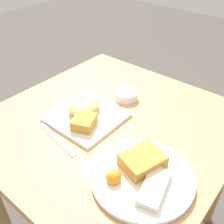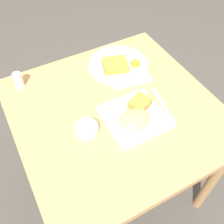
{
  "view_description": "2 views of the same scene",
  "coord_description": "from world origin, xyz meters",
  "px_view_note": "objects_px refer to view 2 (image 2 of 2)",
  "views": [
    {
      "loc": [
        0.58,
        0.49,
        1.32
      ],
      "look_at": [
        -0.01,
        -0.01,
        0.75
      ],
      "focal_mm": 42.0,
      "sensor_mm": 36.0,
      "label": 1
    },
    {
      "loc": [
        -0.37,
        -0.64,
        1.58
      ],
      "look_at": [
        -0.03,
        -0.03,
        0.74
      ],
      "focal_mm": 42.0,
      "sensor_mm": 36.0,
      "label": 2
    }
  ],
  "objects_px": {
    "plate_oval_far": "(118,64)",
    "butter_knife": "(163,105)",
    "sauce_ramekin": "(87,129)",
    "plate_square_near": "(135,116)",
    "salt_shaker": "(19,81)"
  },
  "relations": [
    {
      "from": "plate_square_near",
      "to": "sauce_ramekin",
      "type": "relative_size",
      "value": 2.6
    },
    {
      "from": "sauce_ramekin",
      "to": "butter_knife",
      "type": "xyz_separation_m",
      "value": [
        0.35,
        -0.03,
        -0.02
      ]
    },
    {
      "from": "plate_square_near",
      "to": "butter_knife",
      "type": "relative_size",
      "value": 1.14
    },
    {
      "from": "salt_shaker",
      "to": "butter_knife",
      "type": "relative_size",
      "value": 0.35
    },
    {
      "from": "plate_square_near",
      "to": "butter_knife",
      "type": "bearing_deg",
      "value": 3.03
    },
    {
      "from": "plate_oval_far",
      "to": "salt_shaker",
      "type": "distance_m",
      "value": 0.48
    },
    {
      "from": "plate_square_near",
      "to": "plate_oval_far",
      "type": "height_order",
      "value": "plate_square_near"
    },
    {
      "from": "sauce_ramekin",
      "to": "butter_knife",
      "type": "relative_size",
      "value": 0.44
    },
    {
      "from": "plate_square_near",
      "to": "sauce_ramekin",
      "type": "distance_m",
      "value": 0.21
    },
    {
      "from": "plate_square_near",
      "to": "plate_oval_far",
      "type": "relative_size",
      "value": 0.82
    },
    {
      "from": "plate_oval_far",
      "to": "salt_shaker",
      "type": "height_order",
      "value": "salt_shaker"
    },
    {
      "from": "plate_oval_far",
      "to": "plate_square_near",
      "type": "bearing_deg",
      "value": -107.3
    },
    {
      "from": "plate_oval_far",
      "to": "butter_knife",
      "type": "bearing_deg",
      "value": -81.39
    },
    {
      "from": "plate_square_near",
      "to": "sauce_ramekin",
      "type": "bearing_deg",
      "value": 169.32
    },
    {
      "from": "salt_shaker",
      "to": "plate_oval_far",
      "type": "bearing_deg",
      "value": -12.01
    }
  ]
}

